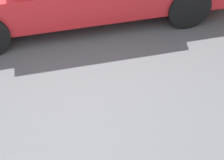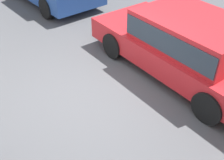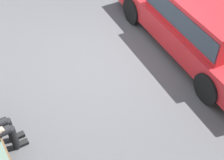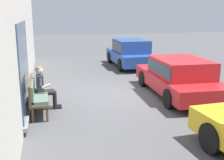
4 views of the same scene
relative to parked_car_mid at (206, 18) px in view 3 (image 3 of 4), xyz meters
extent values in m
plane|color=#4C4C4F|center=(0.57, 2.10, -0.75)|extent=(60.00, 60.00, 0.00)
cylinder|color=black|center=(-0.30, 4.45, -0.48)|extent=(0.12, 0.12, 0.54)
cube|color=black|center=(-0.30, 4.37, -0.72)|extent=(0.10, 0.24, 0.07)
cylinder|color=black|center=(-0.48, 4.45, -0.48)|extent=(0.12, 0.12, 0.54)
cube|color=black|center=(-0.48, 4.37, -0.72)|extent=(0.10, 0.24, 0.07)
cube|color=red|center=(0.08, 0.00, -0.26)|extent=(4.63, 2.11, 0.51)
cube|color=red|center=(-0.10, 0.00, 0.31)|extent=(2.44, 1.77, 0.62)
cube|color=#28333D|center=(-0.10, 0.00, 0.31)|extent=(2.40, 1.81, 0.43)
cylinder|color=black|center=(1.54, 0.82, -0.44)|extent=(0.64, 0.21, 0.63)
cylinder|color=black|center=(-1.27, 0.97, -0.44)|extent=(0.64, 0.21, 0.63)
camera|label=1|loc=(0.92, 4.70, 2.32)|focal=55.00mm
camera|label=2|loc=(-3.04, 4.70, 2.93)|focal=45.00mm
camera|label=3|loc=(-4.11, 4.70, 4.25)|focal=55.00mm
camera|label=4|loc=(-9.04, 4.70, 2.19)|focal=45.00mm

